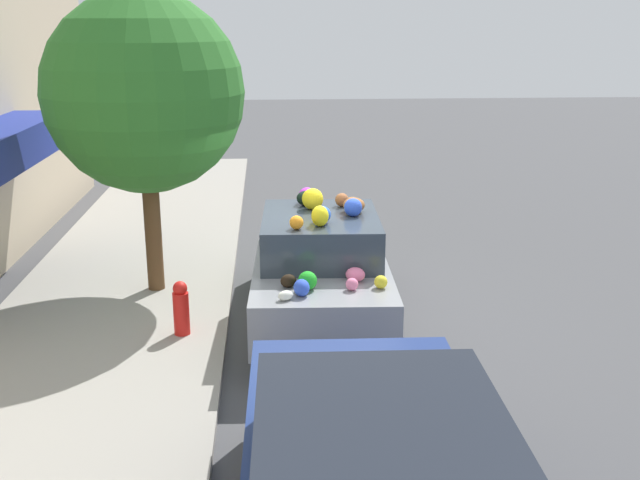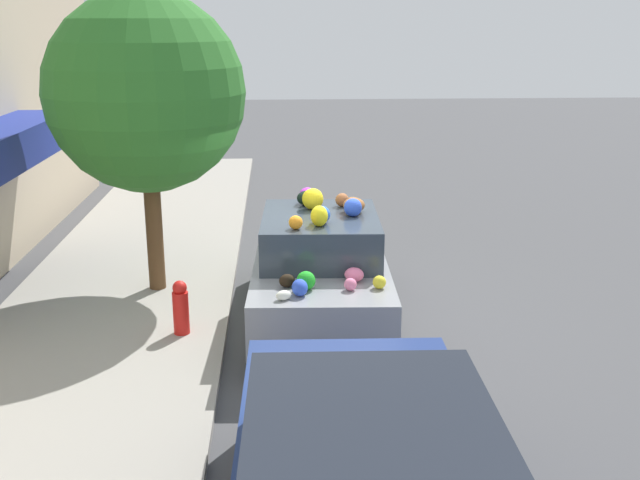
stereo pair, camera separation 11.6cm
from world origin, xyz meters
TOP-DOWN VIEW (x-y plane):
  - ground_plane at (0.00, 0.00)m, footprint 60.00×60.00m
  - sidewalk_curb at (0.00, 2.70)m, footprint 24.00×3.20m
  - street_tree at (1.15, 2.21)m, footprint 2.76×2.76m
  - fire_hydrant at (-0.57, 1.66)m, footprint 0.20×0.20m
  - art_car at (-0.03, -0.13)m, footprint 4.09×1.85m

SIDE VIEW (x-z plane):
  - ground_plane at x=0.00m, z-range 0.00..0.00m
  - sidewalk_curb at x=0.00m, z-range 0.00..0.11m
  - fire_hydrant at x=-0.57m, z-range 0.10..0.80m
  - art_car at x=-0.03m, z-range -0.10..1.69m
  - street_tree at x=1.15m, z-range 0.83..5.07m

